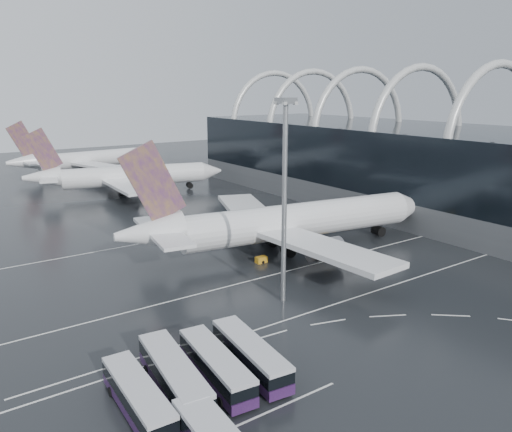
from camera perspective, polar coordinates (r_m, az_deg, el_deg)
ground at (r=70.48m, az=5.72°, el=-10.13°), size 420.00×420.00×0.00m
terminal at (r=125.44m, az=21.69°, el=4.98°), size 42.00×160.00×34.90m
lane_marking_near at (r=69.11m, az=6.81°, el=-10.67°), size 120.00×0.25×0.01m
lane_marking_mid at (r=79.21m, az=0.06°, el=-7.21°), size 120.00×0.25×0.01m
lane_marking_far at (r=102.20m, az=-8.95°, el=-2.38°), size 120.00×0.25×0.01m
bus_bay_line_north at (r=59.36m, az=-12.92°, el=-15.42°), size 28.00×0.25×0.01m
airliner_main at (r=90.97m, az=3.35°, el=-0.80°), size 63.37×55.00×21.48m
airliner_gate_b at (r=147.08m, az=-14.77°, el=4.37°), size 54.72×48.47×19.20m
airliner_gate_c at (r=185.84m, az=-18.84°, el=6.08°), size 54.05×49.74×19.25m
bus_row_near_a at (r=49.80m, az=-13.36°, el=-19.50°), size 3.35×12.67×3.10m
bus_row_near_b at (r=51.92m, az=-9.36°, el=-17.54°), size 4.61×13.99×3.38m
bus_row_near_c at (r=53.20m, az=-4.61°, el=-16.67°), size 4.15×13.14×3.18m
bus_row_near_d at (r=54.92m, az=-0.65°, el=-15.52°), size 4.30×13.31×3.22m
floodlight_mast at (r=66.55m, az=3.30°, el=4.38°), size 2.15×2.15×28.02m
gse_cart_belly_a at (r=97.02m, az=7.97°, el=-2.93°), size 1.94×1.15×1.06m
gse_cart_belly_b at (r=105.05m, az=2.82°, el=-1.41°), size 2.22×1.31×1.21m
gse_cart_belly_c at (r=86.23m, az=0.60°, el=-5.01°), size 1.97×1.16×1.07m
gse_cart_belly_d at (r=107.85m, az=7.55°, el=-1.12°), size 2.08×1.23×1.13m
gse_cart_belly_e at (r=104.04m, az=3.49°, el=-1.54°), size 2.46×1.46×1.34m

